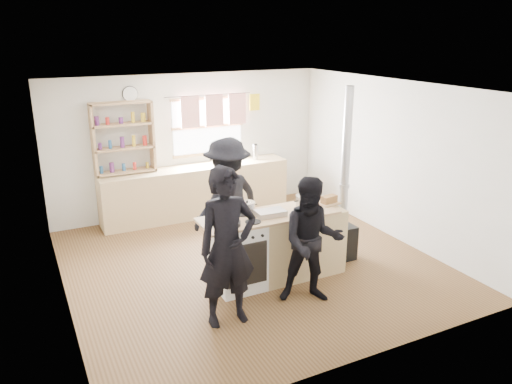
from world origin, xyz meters
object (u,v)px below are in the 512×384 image
Objects in this scene: stockpot_counter at (305,201)px; stockpot_stove at (247,207)px; thermos at (255,152)px; roast_tray at (270,213)px; skillet_greens at (227,223)px; flue_heater at (343,217)px; bread_board at (329,201)px; cooking_island at (278,245)px; person_near_right at (312,241)px; person_far at (228,199)px; person_near_left at (228,247)px.

stockpot_stove is at bearing 168.75° from stockpot_counter.
thermos reaches higher than stockpot_counter.
roast_tray is at bearing -173.55° from stockpot_counter.
flue_heater is at bearing 6.80° from skillet_greens.
stockpot_counter reaches higher than bread_board.
thermos is 3.01m from cooking_island.
person_far reaches higher than person_near_right.
bread_board is 0.12× the size of flue_heater.
roast_tray is 0.93m from bread_board.
roast_tray is at bearing 6.19° from skillet_greens.
person_near_left is (-0.88, -0.65, -0.05)m from roast_tray.
roast_tray is at bearing -112.66° from thermos.
bread_board is 1.44m from person_far.
cooking_island is 1.25× the size of person_near_right.
roast_tray is 0.96m from person_far.
bread_board reaches higher than cooking_island.
cooking_island is at bearing -176.76° from stockpot_counter.
roast_tray is at bearing 132.24° from person_near_right.
cooking_island is 0.78m from person_near_right.
thermos is 2.32m from person_far.
bread_board is (0.37, -0.03, -0.04)m from stockpot_counter.
stockpot_stove is (-1.40, -2.59, -0.03)m from thermos.
thermos is at bearing 77.35° from stockpot_counter.
person_near_right reaches higher than cooking_island.
person_near_left is (-2.14, -0.81, 0.27)m from flue_heater.
bread_board is 0.19× the size of person_near_right.
stockpot_stove is at bearing 140.89° from person_near_right.
thermos is 0.15× the size of person_near_left.
roast_tray is (-0.14, -0.04, 0.50)m from cooking_island.
flue_heater is 2.30m from person_near_left.
cooking_island is at bearing 179.71° from bread_board.
stockpot_stove is at bearing 154.02° from cooking_island.
stockpot_stove is at bearing 177.63° from flue_heater.
cooking_island is at bearing 35.66° from person_near_left.
bread_board is 0.17× the size of person_near_left.
person_near_left is (-1.02, -0.69, 0.46)m from cooking_island.
skillet_greens is at bearing 46.62° from person_far.
thermos is 1.33× the size of stockpot_stove.
flue_heater reaches higher than cooking_island.
bread_board is 1.02m from person_near_right.
roast_tray reaches higher than skillet_greens.
stockpot_counter is at bearing 3.24° from cooking_island.
person_near_right is at bearing -72.13° from roast_tray.
flue_heater reaches higher than person_near_right.
cooking_island is 1.31m from person_near_left.
skillet_greens is 1.20× the size of roast_tray.
thermos is 2.81m from stockpot_counter.
skillet_greens is 1.56m from bread_board.
person_near_left is at bearing -120.68° from thermos.
person_near_right is at bearing -84.08° from cooking_island.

